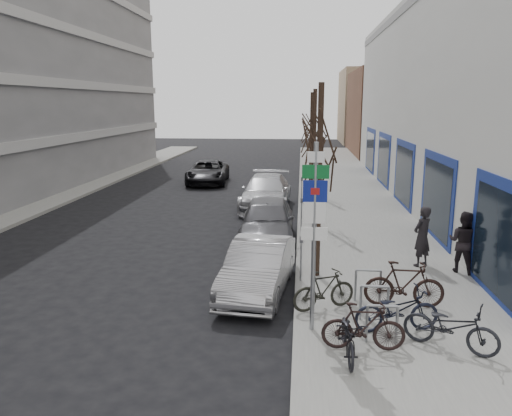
% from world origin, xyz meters
% --- Properties ---
extents(ground, '(120.00, 120.00, 0.00)m').
position_xyz_m(ground, '(0.00, 0.00, 0.00)').
color(ground, black).
rests_on(ground, ground).
extents(sidewalk_east, '(5.00, 70.00, 0.15)m').
position_xyz_m(sidewalk_east, '(4.50, 10.00, 0.07)').
color(sidewalk_east, slate).
rests_on(sidewalk_east, ground).
extents(sidewalk_west, '(3.00, 70.00, 0.15)m').
position_xyz_m(sidewalk_west, '(-11.00, 10.00, 0.07)').
color(sidewalk_west, slate).
rests_on(sidewalk_west, ground).
extents(brick_building_far, '(12.00, 14.00, 8.00)m').
position_xyz_m(brick_building_far, '(13.00, 40.00, 4.00)').
color(brick_building_far, brown).
rests_on(brick_building_far, ground).
extents(tan_building_far, '(13.00, 12.00, 9.00)m').
position_xyz_m(tan_building_far, '(13.50, 55.00, 4.50)').
color(tan_building_far, '#937A5B').
rests_on(tan_building_far, ground).
extents(highway_sign_pole, '(0.55, 0.10, 4.20)m').
position_xyz_m(highway_sign_pole, '(2.40, -0.01, 2.46)').
color(highway_sign_pole, gray).
rests_on(highway_sign_pole, ground).
extents(bike_rack, '(0.66, 2.26, 0.83)m').
position_xyz_m(bike_rack, '(3.80, 0.60, 0.66)').
color(bike_rack, gray).
rests_on(bike_rack, sidewalk_east).
extents(tree_near, '(1.80, 1.80, 5.50)m').
position_xyz_m(tree_near, '(2.60, 3.50, 4.10)').
color(tree_near, black).
rests_on(tree_near, ground).
extents(tree_mid, '(1.80, 1.80, 5.50)m').
position_xyz_m(tree_mid, '(2.60, 10.00, 4.10)').
color(tree_mid, black).
rests_on(tree_mid, ground).
extents(tree_far, '(1.80, 1.80, 5.50)m').
position_xyz_m(tree_far, '(2.60, 16.50, 4.10)').
color(tree_far, black).
rests_on(tree_far, ground).
extents(meter_front, '(0.10, 0.08, 1.27)m').
position_xyz_m(meter_front, '(2.15, 3.00, 0.92)').
color(meter_front, gray).
rests_on(meter_front, sidewalk_east).
extents(meter_mid, '(0.10, 0.08, 1.27)m').
position_xyz_m(meter_mid, '(2.15, 8.50, 0.92)').
color(meter_mid, gray).
rests_on(meter_mid, sidewalk_east).
extents(meter_back, '(0.10, 0.08, 1.27)m').
position_xyz_m(meter_back, '(2.15, 14.00, 0.92)').
color(meter_back, gray).
rests_on(meter_back, sidewalk_east).
extents(bike_near_left, '(0.55, 1.65, 1.00)m').
position_xyz_m(bike_near_left, '(3.07, -1.14, 0.65)').
color(bike_near_left, black).
rests_on(bike_near_left, sidewalk_east).
extents(bike_near_right, '(1.67, 0.50, 1.01)m').
position_xyz_m(bike_near_right, '(3.39, -0.84, 0.66)').
color(bike_near_right, black).
rests_on(bike_near_right, sidewalk_east).
extents(bike_mid_curb, '(1.93, 0.91, 1.13)m').
position_xyz_m(bike_mid_curb, '(4.20, 0.07, 0.72)').
color(bike_mid_curb, black).
rests_on(bike_mid_curb, sidewalk_east).
extents(bike_mid_inner, '(1.68, 1.16, 0.99)m').
position_xyz_m(bike_mid_inner, '(2.70, 1.10, 0.65)').
color(bike_mid_inner, black).
rests_on(bike_mid_inner, sidewalk_east).
extents(bike_far_curb, '(1.91, 1.34, 1.13)m').
position_xyz_m(bike_far_curb, '(5.12, -0.65, 0.72)').
color(bike_far_curb, black).
rests_on(bike_far_curb, sidewalk_east).
extents(bike_far_inner, '(1.93, 0.65, 1.16)m').
position_xyz_m(bike_far_inner, '(4.61, 1.43, 0.73)').
color(bike_far_inner, black).
rests_on(bike_far_inner, sidewalk_east).
extents(parked_car_front, '(1.91, 4.35, 1.39)m').
position_xyz_m(parked_car_front, '(1.02, 2.41, 0.69)').
color(parked_car_front, '#9E9DA2').
rests_on(parked_car_front, ground).
extents(parked_car_mid, '(2.04, 4.81, 1.62)m').
position_xyz_m(parked_car_mid, '(0.91, 7.34, 0.81)').
color(parked_car_mid, '#4F4F54').
rests_on(parked_car_mid, ground).
extents(parked_car_back, '(2.35, 5.49, 1.58)m').
position_xyz_m(parked_car_back, '(0.46, 13.24, 0.79)').
color(parked_car_back, '#B1B2B7').
rests_on(parked_car_back, ground).
extents(lane_car, '(2.73, 5.30, 1.43)m').
position_xyz_m(lane_car, '(-3.71, 20.47, 0.71)').
color(lane_car, black).
rests_on(lane_car, ground).
extents(pedestrian_near, '(0.79, 0.76, 1.83)m').
position_xyz_m(pedestrian_near, '(5.74, 4.63, 1.06)').
color(pedestrian_near, black).
rests_on(pedestrian_near, sidewalk_east).
extents(pedestrian_far, '(0.81, 0.77, 1.82)m').
position_xyz_m(pedestrian_far, '(6.80, 4.18, 1.06)').
color(pedestrian_far, black).
rests_on(pedestrian_far, sidewalk_east).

